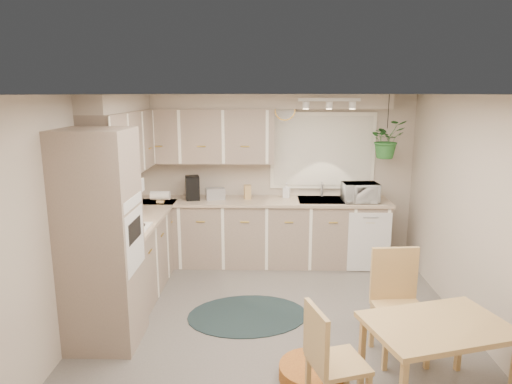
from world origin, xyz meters
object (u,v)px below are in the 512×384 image
(dining_table, at_px, (435,362))
(pet_bed, at_px, (313,373))
(chair_back, at_px, (401,307))
(chair_left, at_px, (338,360))
(braided_rug, at_px, (248,315))
(microwave, at_px, (360,190))

(dining_table, bearing_deg, pet_bed, 165.17)
(chair_back, bearing_deg, chair_left, 43.31)
(chair_left, height_order, chair_back, chair_back)
(chair_left, bearing_deg, braided_rug, -171.21)
(dining_table, xyz_separation_m, pet_bed, (-0.93, 0.25, -0.27))
(dining_table, relative_size, microwave, 2.23)
(braided_rug, relative_size, pet_bed, 2.29)
(chair_back, xyz_separation_m, pet_bed, (-0.83, -0.37, -0.43))
(dining_table, height_order, pet_bed, dining_table)
(pet_bed, bearing_deg, chair_left, -70.00)
(chair_left, xyz_separation_m, pet_bed, (-0.14, 0.39, -0.38))
(chair_back, distance_m, pet_bed, 1.00)
(dining_table, relative_size, chair_left, 1.21)
(dining_table, relative_size, chair_back, 1.07)
(chair_left, xyz_separation_m, microwave, (0.75, 3.06, 0.66))
(chair_back, bearing_deg, pet_bed, 19.13)
(braided_rug, relative_size, microwave, 2.77)
(braided_rug, xyz_separation_m, microwave, (1.50, 1.52, 1.10))
(microwave, bearing_deg, dining_table, -94.12)
(chair_left, distance_m, pet_bed, 0.56)
(chair_back, relative_size, braided_rug, 0.75)
(braided_rug, bearing_deg, microwave, 45.50)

